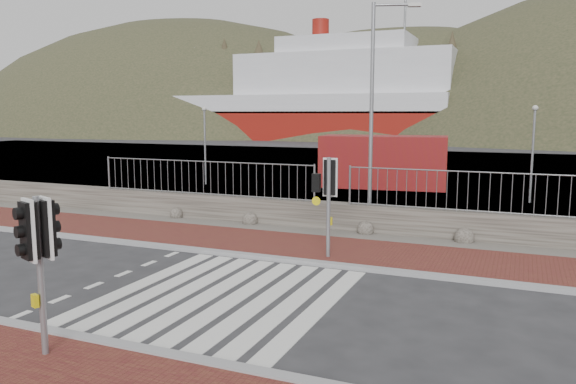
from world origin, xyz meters
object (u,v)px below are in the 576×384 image
at_px(traffic_signal_far, 327,186).
at_px(streetlight, 375,104).
at_px(traffic_signal_near, 39,243).
at_px(shipping_container, 383,161).
at_px(ferry, 303,102).

bearing_deg(traffic_signal_far, streetlight, -93.03).
height_order(traffic_signal_near, shipping_container, shipping_container).
height_order(traffic_signal_far, streetlight, streetlight).
bearing_deg(shipping_container, ferry, 108.85).
relative_size(ferry, traffic_signal_near, 19.50).
relative_size(traffic_signal_near, shipping_container, 0.41).
relative_size(streetlight, shipping_container, 1.15).
bearing_deg(traffic_signal_far, traffic_signal_near, 72.20).
distance_m(traffic_signal_near, streetlight, 12.27).
bearing_deg(traffic_signal_near, ferry, 129.28).
relative_size(ferry, shipping_container, 7.91).
bearing_deg(streetlight, shipping_container, 85.07).
bearing_deg(ferry, shipping_container, -64.38).
bearing_deg(shipping_container, streetlight, -85.28).
bearing_deg(shipping_container, traffic_signal_near, -97.00).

